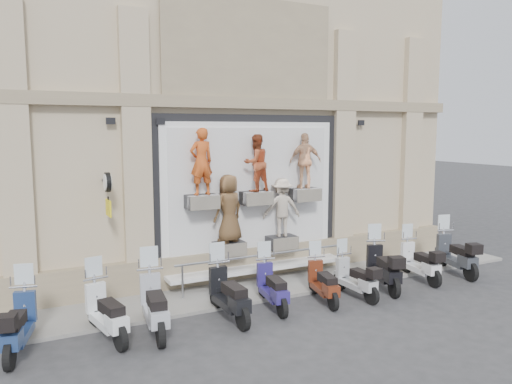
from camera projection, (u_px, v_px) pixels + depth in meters
ground at (307, 312)px, 11.39m from camera, size 90.00×90.00×0.00m
sidewalk at (264, 285)px, 13.25m from camera, size 16.00×2.20×0.08m
building at (197, 74)px, 16.83m from camera, size 14.00×8.60×12.00m
shop_vitrine at (254, 196)px, 13.54m from camera, size 5.60×0.85×4.30m
guard_rail at (266, 271)px, 13.10m from camera, size 5.06×0.10×0.93m
clock_sign_bracket at (108, 189)px, 11.47m from camera, size 0.10×0.80×1.02m
scooter_a at (18, 313)px, 9.23m from camera, size 1.02×1.98×1.55m
scooter_b at (106, 301)px, 9.86m from camera, size 0.89×1.98×1.55m
scooter_c at (154, 294)px, 10.15m from camera, size 0.85×2.11×1.66m
scooter_d at (229, 284)px, 10.90m from camera, size 0.58×1.96×1.59m
scooter_e at (272, 278)px, 11.57m from camera, size 0.80×1.86×1.46m
scooter_f at (323, 274)px, 12.02m from camera, size 0.85×1.77×1.39m
scooter_g at (355, 270)px, 12.36m from camera, size 0.52×1.70×1.37m
scooter_h at (383, 259)px, 12.98m from camera, size 1.18×2.06×1.61m
scooter_i at (420, 254)px, 13.71m from camera, size 0.81×1.88×1.48m
scooter_j at (456, 246)px, 14.31m from camera, size 1.08×2.08×1.63m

